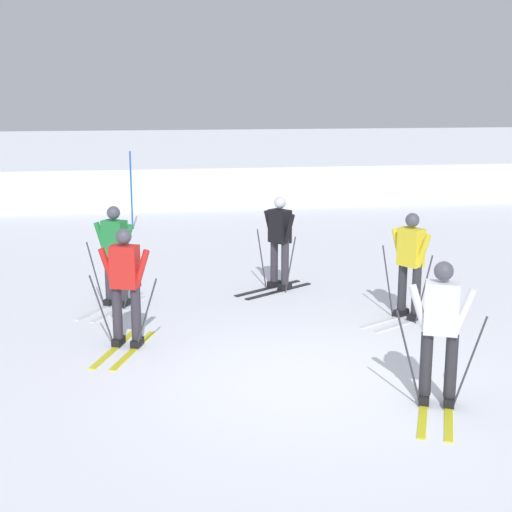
% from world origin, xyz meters
% --- Properties ---
extents(ground_plane, '(120.00, 120.00, 0.00)m').
position_xyz_m(ground_plane, '(0.00, 0.00, 0.00)').
color(ground_plane, white).
extents(far_snow_ridge, '(80.00, 8.32, 1.21)m').
position_xyz_m(far_snow_ridge, '(0.00, 18.30, 0.61)').
color(far_snow_ridge, white).
rests_on(far_snow_ridge, ground).
extents(skier_red, '(0.95, 1.63, 1.71)m').
position_xyz_m(skier_red, '(-2.15, 1.59, 0.92)').
color(skier_red, gold).
rests_on(skier_red, ground).
extents(skier_yellow, '(1.57, 1.13, 1.71)m').
position_xyz_m(skier_yellow, '(2.25, 2.23, 0.92)').
color(skier_yellow, silver).
rests_on(skier_yellow, ground).
extents(skier_green, '(1.15, 1.56, 1.71)m').
position_xyz_m(skier_green, '(-2.35, 3.67, 0.92)').
color(skier_green, silver).
rests_on(skier_green, ground).
extents(skier_black, '(1.53, 1.20, 1.71)m').
position_xyz_m(skier_black, '(0.56, 4.34, 0.92)').
color(skier_black, black).
rests_on(skier_black, ground).
extents(skier_white, '(0.97, 1.62, 1.71)m').
position_xyz_m(skier_white, '(1.41, -1.00, 0.92)').
color(skier_white, gold).
rests_on(skier_white, ground).
extents(trail_marker_pole, '(0.04, 0.04, 2.04)m').
position_xyz_m(trail_marker_pole, '(-2.12, 10.82, 1.02)').
color(trail_marker_pole, '#1E56AD').
rests_on(trail_marker_pole, ground).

